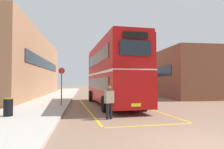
{
  "coord_description": "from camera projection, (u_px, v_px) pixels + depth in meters",
  "views": [
    {
      "loc": [
        -3.4,
        -5.75,
        1.86
      ],
      "look_at": [
        -0.71,
        13.89,
        2.51
      ],
      "focal_mm": 33.35,
      "sensor_mm": 36.0,
      "label": 1
    }
  ],
  "objects": [
    {
      "name": "ground_plane",
      "position": [
        118.0,
        100.0,
        20.35
      ],
      "size": [
        135.6,
        135.6,
        0.0
      ],
      "primitive_type": "plane",
      "color": "#846651"
    },
    {
      "name": "sidewalk_left",
      "position": [
        54.0,
        98.0,
        21.85
      ],
      "size": [
        4.0,
        57.6,
        0.14
      ],
      "primitive_type": "cube",
      "color": "#B2ADA3",
      "rests_on": "ground"
    },
    {
      "name": "brick_building_left",
      "position": [
        16.0,
        67.0,
        25.33
      ],
      "size": [
        7.01,
        24.37,
        7.26
      ],
      "color": "#AD7A56",
      "rests_on": "ground"
    },
    {
      "name": "depot_building_right",
      "position": [
        174.0,
        75.0,
        27.98
      ],
      "size": [
        6.39,
        16.89,
        5.46
      ],
      "color": "brown",
      "rests_on": "ground"
    },
    {
      "name": "double_decker_bus",
      "position": [
        112.0,
        73.0,
        16.08
      ],
      "size": [
        3.49,
        10.96,
        4.75
      ],
      "color": "black",
      "rests_on": "ground"
    },
    {
      "name": "single_deck_bus",
      "position": [
        124.0,
        83.0,
        32.24
      ],
      "size": [
        3.47,
        8.87,
        3.02
      ],
      "color": "black",
      "rests_on": "ground"
    },
    {
      "name": "pedestrian_boarding",
      "position": [
        109.0,
        100.0,
        10.2
      ],
      "size": [
        0.51,
        0.4,
        1.62
      ],
      "color": "black",
      "rests_on": "ground"
    },
    {
      "name": "litter_bin",
      "position": [
        8.0,
        107.0,
        10.25
      ],
      "size": [
        0.47,
        0.47,
        0.89
      ],
      "color": "black",
      "rests_on": "sidewalk_left"
    },
    {
      "name": "bus_stop_sign",
      "position": [
        62.0,
        83.0,
        14.71
      ],
      "size": [
        0.44,
        0.08,
        2.69
      ],
      "color": "#4C4C51",
      "rests_on": "sidewalk_left"
    },
    {
      "name": "bay_marking_yellow",
      "position": [
        118.0,
        109.0,
        14.06
      ],
      "size": [
        5.31,
        13.14,
        0.01
      ],
      "color": "gold",
      "rests_on": "ground"
    }
  ]
}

